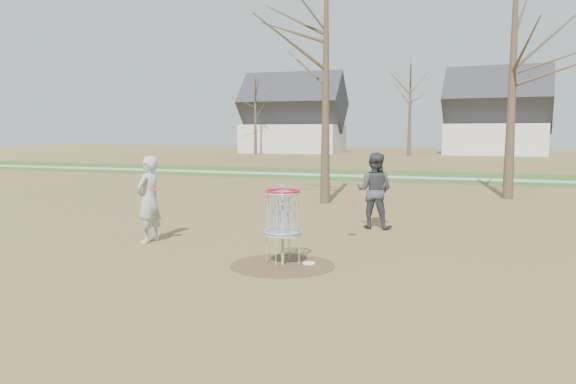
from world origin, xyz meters
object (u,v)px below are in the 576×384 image
object	(u,v)px
player_standing	(149,199)
disc_golf_basket	(283,213)
disc_grounded	(309,263)
player_throwing	(374,191)

from	to	relation	value
player_standing	disc_golf_basket	distance (m)	3.47
disc_grounded	disc_golf_basket	distance (m)	1.01
disc_grounded	disc_golf_basket	xyz separation A→B (m)	(-0.39, -0.24, 0.89)
player_throwing	disc_grounded	bearing A→B (deg)	89.68
disc_grounded	player_standing	bearing A→B (deg)	170.14
player_standing	disc_grounded	distance (m)	3.90
player_standing	player_throwing	distance (m)	5.21
disc_grounded	disc_golf_basket	world-z (taller)	disc_golf_basket
player_standing	player_throwing	xyz separation A→B (m)	(3.94, 3.42, 0.01)
player_standing	disc_grounded	bearing A→B (deg)	82.29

